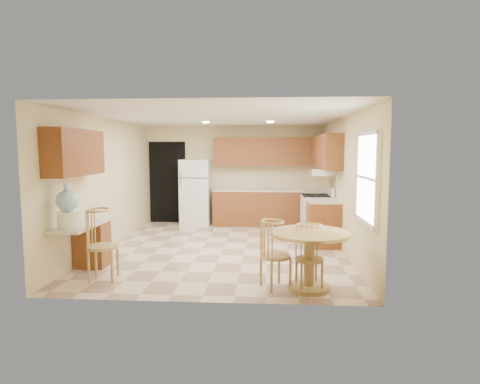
# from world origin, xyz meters

# --- Properties ---
(floor) EXTENTS (5.50, 5.50, 0.00)m
(floor) POSITION_xyz_m (0.00, 0.00, 0.00)
(floor) COLOR beige
(floor) RESTS_ON ground
(ceiling) EXTENTS (4.50, 5.50, 0.02)m
(ceiling) POSITION_xyz_m (0.00, 0.00, 2.50)
(ceiling) COLOR white
(ceiling) RESTS_ON wall_back
(wall_back) EXTENTS (4.50, 0.02, 2.50)m
(wall_back) POSITION_xyz_m (0.00, 2.75, 1.25)
(wall_back) COLOR beige
(wall_back) RESTS_ON floor
(wall_front) EXTENTS (4.50, 0.02, 2.50)m
(wall_front) POSITION_xyz_m (0.00, -2.75, 1.25)
(wall_front) COLOR beige
(wall_front) RESTS_ON floor
(wall_left) EXTENTS (0.02, 5.50, 2.50)m
(wall_left) POSITION_xyz_m (-2.25, 0.00, 1.25)
(wall_left) COLOR beige
(wall_left) RESTS_ON floor
(wall_right) EXTENTS (0.02, 5.50, 2.50)m
(wall_right) POSITION_xyz_m (2.25, 0.00, 1.25)
(wall_right) COLOR beige
(wall_right) RESTS_ON floor
(doorway) EXTENTS (0.90, 0.02, 2.10)m
(doorway) POSITION_xyz_m (-1.75, 2.73, 1.05)
(doorway) COLOR black
(doorway) RESTS_ON floor
(base_cab_back) EXTENTS (2.75, 0.60, 0.87)m
(base_cab_back) POSITION_xyz_m (0.88, 2.45, 0.43)
(base_cab_back) COLOR brown
(base_cab_back) RESTS_ON floor
(counter_back) EXTENTS (2.75, 0.63, 0.04)m
(counter_back) POSITION_xyz_m (0.88, 2.45, 0.89)
(counter_back) COLOR beige
(counter_back) RESTS_ON base_cab_back
(base_cab_right_a) EXTENTS (0.60, 0.59, 0.87)m
(base_cab_right_a) POSITION_xyz_m (1.95, 1.85, 0.43)
(base_cab_right_a) COLOR brown
(base_cab_right_a) RESTS_ON floor
(counter_right_a) EXTENTS (0.63, 0.59, 0.04)m
(counter_right_a) POSITION_xyz_m (1.95, 1.85, 0.89)
(counter_right_a) COLOR beige
(counter_right_a) RESTS_ON base_cab_right_a
(base_cab_right_b) EXTENTS (0.60, 0.80, 0.87)m
(base_cab_right_b) POSITION_xyz_m (1.95, 0.40, 0.43)
(base_cab_right_b) COLOR brown
(base_cab_right_b) RESTS_ON floor
(counter_right_b) EXTENTS (0.63, 0.80, 0.04)m
(counter_right_b) POSITION_xyz_m (1.95, 0.40, 0.89)
(counter_right_b) COLOR beige
(counter_right_b) RESTS_ON base_cab_right_b
(upper_cab_back) EXTENTS (2.75, 0.33, 0.70)m
(upper_cab_back) POSITION_xyz_m (0.88, 2.58, 1.85)
(upper_cab_back) COLOR brown
(upper_cab_back) RESTS_ON wall_back
(upper_cab_right) EXTENTS (0.33, 2.42, 0.70)m
(upper_cab_right) POSITION_xyz_m (2.08, 1.21, 1.85)
(upper_cab_right) COLOR brown
(upper_cab_right) RESTS_ON wall_right
(upper_cab_left) EXTENTS (0.33, 1.40, 0.70)m
(upper_cab_left) POSITION_xyz_m (-2.08, -1.60, 1.85)
(upper_cab_left) COLOR brown
(upper_cab_left) RESTS_ON wall_left
(sink) EXTENTS (0.78, 0.44, 0.01)m
(sink) POSITION_xyz_m (0.85, 2.45, 0.91)
(sink) COLOR silver
(sink) RESTS_ON counter_back
(range_hood) EXTENTS (0.50, 0.76, 0.14)m
(range_hood) POSITION_xyz_m (2.00, 1.18, 1.42)
(range_hood) COLOR silver
(range_hood) RESTS_ON upper_cab_right
(desk_pedestal) EXTENTS (0.48, 0.42, 0.72)m
(desk_pedestal) POSITION_xyz_m (-2.00, -1.32, 0.36)
(desk_pedestal) COLOR brown
(desk_pedestal) RESTS_ON floor
(desk_top) EXTENTS (0.50, 1.20, 0.04)m
(desk_top) POSITION_xyz_m (-2.00, -1.70, 0.75)
(desk_top) COLOR beige
(desk_top) RESTS_ON desk_pedestal
(window) EXTENTS (0.06, 1.12, 1.30)m
(window) POSITION_xyz_m (2.23, -1.85, 1.50)
(window) COLOR white
(window) RESTS_ON wall_right
(can_light_a) EXTENTS (0.14, 0.14, 0.02)m
(can_light_a) POSITION_xyz_m (-0.50, 1.20, 2.48)
(can_light_a) COLOR white
(can_light_a) RESTS_ON ceiling
(can_light_b) EXTENTS (0.14, 0.14, 0.02)m
(can_light_b) POSITION_xyz_m (0.90, 1.20, 2.48)
(can_light_b) COLOR white
(can_light_b) RESTS_ON ceiling
(refrigerator) EXTENTS (0.73, 0.71, 1.65)m
(refrigerator) POSITION_xyz_m (-0.95, 2.40, 0.82)
(refrigerator) COLOR white
(refrigerator) RESTS_ON floor
(stove) EXTENTS (0.65, 0.76, 1.09)m
(stove) POSITION_xyz_m (1.92, 1.18, 0.47)
(stove) COLOR white
(stove) RESTS_ON floor
(dining_table) EXTENTS (1.08, 1.08, 0.80)m
(dining_table) POSITION_xyz_m (1.40, -2.20, 0.52)
(dining_table) COLOR tan
(dining_table) RESTS_ON floor
(chair_table_a) EXTENTS (0.41, 0.53, 0.93)m
(chair_table_a) POSITION_xyz_m (0.95, -2.25, 0.57)
(chair_table_a) COLOR tan
(chair_table_a) RESTS_ON floor
(chair_table_b) EXTENTS (0.39, 0.40, 0.88)m
(chair_table_b) POSITION_xyz_m (1.40, -2.28, 0.54)
(chair_table_b) COLOR tan
(chair_table_b) RESTS_ON floor
(chair_desk) EXTENTS (0.46, 0.59, 1.03)m
(chair_desk) POSITION_xyz_m (-1.55, -2.06, 0.63)
(chair_desk) COLOR tan
(chair_desk) RESTS_ON floor
(water_crock) EXTENTS (0.31, 0.31, 0.65)m
(water_crock) POSITION_xyz_m (-2.00, -2.07, 1.06)
(water_crock) COLOR white
(water_crock) RESTS_ON desk_top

